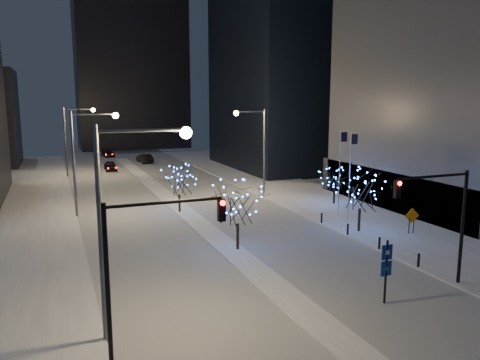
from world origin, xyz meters
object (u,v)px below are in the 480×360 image
car_near (111,166)px  street_lamp_east (257,140)px  holiday_tree_median_far (179,182)px  holiday_tree_plaza_far (335,178)px  street_lamp_w_near (124,203)px  traffic_signal_east (444,210)px  traffic_signal_west (144,252)px  street_lamp_w_far (73,132)px  construction_sign (412,218)px  car_far (108,153)px  wayfinding_sign (386,265)px  street_lamp_w_mid (85,149)px  holiday_tree_plaza_near (360,191)px  holiday_tree_median_near (238,205)px  car_mid (144,158)px

car_near → street_lamp_east: bearing=-61.4°
holiday_tree_median_far → holiday_tree_plaza_far: holiday_tree_median_far is taller
street_lamp_w_near → car_near: 54.62m
holiday_tree_plaza_far → traffic_signal_east: bearing=-107.4°
traffic_signal_west → traffic_signal_east: same height
street_lamp_w_far → street_lamp_east: size_ratio=1.00×
construction_sign → car_far: bearing=115.0°
wayfinding_sign → holiday_tree_median_far: bearing=104.0°
street_lamp_w_mid → traffic_signal_east: bearing=-55.5°
holiday_tree_plaza_far → street_lamp_w_near: bearing=-140.4°
street_lamp_w_near → car_near: street_lamp_w_near is taller
holiday_tree_median_far → street_lamp_east: bearing=25.6°
car_far → holiday_tree_plaza_near: bearing=-84.4°
street_lamp_w_near → car_far: size_ratio=2.14×
wayfinding_sign → traffic_signal_east: bearing=8.1°
street_lamp_w_far → construction_sign: street_lamp_w_far is taller
holiday_tree_median_near → holiday_tree_plaza_far: 18.40m
car_far → construction_sign: 66.39m
traffic_signal_west → car_mid: size_ratio=1.46×
construction_sign → car_near: bearing=122.4°
holiday_tree_median_near → wayfinding_sign: 12.20m
street_lamp_w_mid → holiday_tree_median_far: size_ratio=2.16×
street_lamp_east → wayfinding_sign: 30.25m
holiday_tree_median_near → holiday_tree_median_far: bearing=94.4°
street_lamp_w_near → street_lamp_w_mid: (0.00, 25.00, 0.00)m
car_mid → holiday_tree_median_near: (-2.67, -51.29, 2.71)m
street_lamp_east → construction_sign: bearing=-75.1°
street_lamp_w_mid → wayfinding_sign: bearing=-62.8°
street_lamp_w_far → holiday_tree_median_near: size_ratio=1.97×
traffic_signal_east → street_lamp_w_far: bearing=109.3°
holiday_tree_median_far → holiday_tree_plaza_far: (16.14, -2.56, -0.28)m
street_lamp_east → wayfinding_sign: bearing=-100.4°
street_lamp_w_far → holiday_tree_plaza_near: bearing=-62.4°
street_lamp_w_far → car_near: 8.89m
car_near → wayfinding_sign: 56.11m
street_lamp_w_mid → car_mid: street_lamp_w_mid is taller
holiday_tree_plaza_far → wayfinding_sign: bearing=-116.7°
street_lamp_w_mid → holiday_tree_plaza_near: size_ratio=1.87×
street_lamp_w_near → street_lamp_east: bearing=55.8°
car_near → street_lamp_w_mid: bearing=-99.6°
street_lamp_w_far → traffic_signal_east: size_ratio=1.43×
street_lamp_w_mid → car_far: street_lamp_w_mid is taller
car_far → car_near: bearing=-101.8°
street_lamp_w_mid → street_lamp_w_far: 25.00m
car_near → holiday_tree_plaza_near: holiday_tree_plaza_near is taller
street_lamp_w_near → holiday_tree_median_far: 24.65m
car_far → holiday_tree_plaza_near: (13.51, -61.96, 2.90)m
construction_sign → holiday_tree_plaza_near: bearing=158.8°
car_near → car_mid: bearing=48.3°
traffic_signal_west → wayfinding_sign: traffic_signal_west is taller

